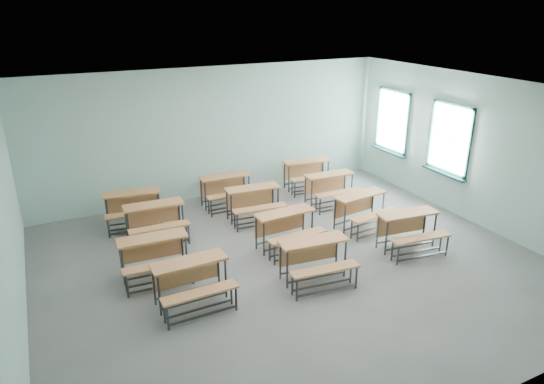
{
  "coord_description": "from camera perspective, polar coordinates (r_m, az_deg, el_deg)",
  "views": [
    {
      "loc": [
        -3.89,
        -6.97,
        4.55
      ],
      "look_at": [
        0.16,
        1.2,
        1.0
      ],
      "focal_mm": 32.0,
      "sensor_mm": 36.0,
      "label": 1
    }
  ],
  "objects": [
    {
      "name": "room",
      "position": [
        8.58,
        2.98,
        1.11
      ],
      "size": [
        9.04,
        8.04,
        3.24
      ],
      "color": "gray",
      "rests_on": "ground"
    },
    {
      "name": "desk_unit_r0c0",
      "position": [
        7.9,
        -9.39,
        -9.86
      ],
      "size": [
        1.22,
        0.83,
        0.75
      ],
      "rotation": [
        0.0,
        0.0,
        0.02
      ],
      "color": "#BE7744",
      "rests_on": "ground"
    },
    {
      "name": "desk_unit_r0c1",
      "position": [
        8.45,
        5.17,
        -7.42
      ],
      "size": [
        1.28,
        0.93,
        0.75
      ],
      "rotation": [
        0.0,
        0.0,
        -0.1
      ],
      "color": "#BE7744",
      "rests_on": "ground"
    },
    {
      "name": "desk_unit_r0c2",
      "position": [
        9.84,
        15.93,
        -3.89
      ],
      "size": [
        1.29,
        0.94,
        0.75
      ],
      "rotation": [
        0.0,
        0.0,
        -0.12
      ],
      "color": "#BE7744",
      "rests_on": "ground"
    },
    {
      "name": "desk_unit_r1c0",
      "position": [
        8.77,
        -13.68,
        -6.88
      ],
      "size": [
        1.25,
        0.88,
        0.75
      ],
      "rotation": [
        0.0,
        0.0,
        -0.06
      ],
      "color": "#BE7744",
      "rests_on": "ground"
    },
    {
      "name": "desk_unit_r1c1",
      "position": [
        9.51,
        1.81,
        -3.91
      ],
      "size": [
        1.24,
        0.86,
        0.75
      ],
      "rotation": [
        0.0,
        0.0,
        0.05
      ],
      "color": "#BE7744",
      "rests_on": "ground"
    },
    {
      "name": "desk_unit_r1c2",
      "position": [
        10.56,
        10.66,
        -1.64
      ],
      "size": [
        1.29,
        0.94,
        0.75
      ],
      "rotation": [
        0.0,
        0.0,
        0.11
      ],
      "color": "#BE7744",
      "rests_on": "ground"
    },
    {
      "name": "desk_unit_r2c0",
      "position": [
        10.14,
        -13.56,
        -2.87
      ],
      "size": [
        1.23,
        0.85,
        0.75
      ],
      "rotation": [
        0.0,
        0.0,
        -0.04
      ],
      "color": "#BE7744",
      "rests_on": "ground"
    },
    {
      "name": "desk_unit_r2c1",
      "position": [
        10.76,
        -2.1,
        -0.84
      ],
      "size": [
        1.27,
        0.91,
        0.75
      ],
      "rotation": [
        0.0,
        0.0,
        -0.09
      ],
      "color": "#BE7744",
      "rests_on": "ground"
    },
    {
      "name": "desk_unit_r2c2",
      "position": [
        11.68,
        6.97,
        0.84
      ],
      "size": [
        1.24,
        0.86,
        0.75
      ],
      "rotation": [
        0.0,
        0.0,
        -0.05
      ],
      "color": "#BE7744",
      "rests_on": "ground"
    },
    {
      "name": "desk_unit_r3c0",
      "position": [
        10.9,
        -16.04,
        -1.38
      ],
      "size": [
        1.3,
        0.96,
        0.75
      ],
      "rotation": [
        0.0,
        0.0,
        -0.13
      ],
      "color": "#BE7744",
      "rests_on": "ground"
    },
    {
      "name": "desk_unit_r3c1",
      "position": [
        11.54,
        -5.35,
        0.66
      ],
      "size": [
        1.22,
        0.84,
        0.75
      ],
      "rotation": [
        0.0,
        0.0,
        -0.02
      ],
      "color": "#BE7744",
      "rests_on": "ground"
    },
    {
      "name": "desk_unit_r3c2",
      "position": [
        12.62,
        4.27,
        2.52
      ],
      "size": [
        1.29,
        0.95,
        0.75
      ],
      "rotation": [
        0.0,
        0.0,
        -0.12
      ],
      "color": "#BE7744",
      "rests_on": "ground"
    }
  ]
}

